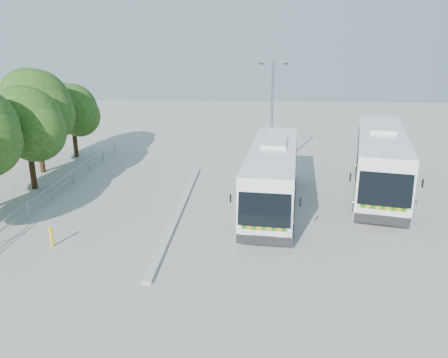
# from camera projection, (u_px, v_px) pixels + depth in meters

# --- Properties ---
(ground) EXTENTS (100.00, 100.00, 0.00)m
(ground) POSITION_uv_depth(u_px,v_px,m) (218.00, 225.00, 22.44)
(ground) COLOR #979792
(ground) RESTS_ON ground
(kerb_divider) EXTENTS (0.40, 16.00, 0.15)m
(kerb_divider) POSITION_uv_depth(u_px,v_px,m) (180.00, 208.00, 24.47)
(kerb_divider) COLOR #B2B2AD
(kerb_divider) RESTS_ON ground
(railing) EXTENTS (0.06, 22.00, 1.00)m
(railing) POSITION_uv_depth(u_px,v_px,m) (60.00, 184.00, 26.65)
(railing) COLOR gray
(railing) RESTS_ON ground
(tree_far_c) EXTENTS (4.97, 4.69, 6.49)m
(tree_far_c) POSITION_uv_depth(u_px,v_px,m) (27.00, 123.00, 26.78)
(tree_far_c) COLOR #382314
(tree_far_c) RESTS_ON ground
(tree_far_d) EXTENTS (5.62, 5.30, 7.33)m
(tree_far_d) POSITION_uv_depth(u_px,v_px,m) (36.00, 105.00, 30.21)
(tree_far_d) COLOR #382314
(tree_far_d) RESTS_ON ground
(tree_far_e) EXTENTS (4.54, 4.28, 5.92)m
(tree_far_e) POSITION_uv_depth(u_px,v_px,m) (73.00, 109.00, 34.73)
(tree_far_e) COLOR #382314
(tree_far_e) RESTS_ON ground
(coach_main) EXTENTS (3.69, 12.44, 3.40)m
(coach_main) POSITION_uv_depth(u_px,v_px,m) (272.00, 174.00, 24.70)
(coach_main) COLOR silver
(coach_main) RESTS_ON ground
(coach_adjacent) EXTENTS (5.64, 13.58, 3.70)m
(coach_adjacent) POSITION_uv_depth(u_px,v_px,m) (380.00, 159.00, 27.11)
(coach_adjacent) COLOR white
(coach_adjacent) RESTS_ON ground
(lamppost) EXTENTS (1.93, 0.22, 7.90)m
(lamppost) POSITION_uv_depth(u_px,v_px,m) (272.00, 114.00, 29.58)
(lamppost) COLOR gray
(lamppost) RESTS_ON ground
(bollard) EXTENTS (0.17, 0.17, 0.98)m
(bollard) POSITION_uv_depth(u_px,v_px,m) (51.00, 237.00, 19.93)
(bollard) COLOR yellow
(bollard) RESTS_ON ground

